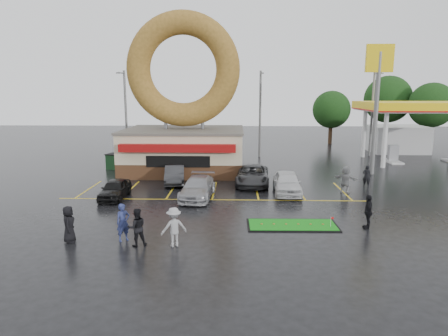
{
  "coord_description": "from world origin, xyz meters",
  "views": [
    {
      "loc": [
        1.59,
        -21.46,
        6.86
      ],
      "look_at": [
        0.79,
        2.83,
        2.2
      ],
      "focal_mm": 32.0,
      "sensor_mm": 36.0,
      "label": 1
    }
  ],
  "objects_px": {
    "donut_shop": "(184,120)",
    "streetlight_left": "(126,112)",
    "car_white": "(287,183)",
    "person_blue": "(123,222)",
    "car_dgrey": "(175,175)",
    "dumpster": "(118,162)",
    "streetlight_mid": "(260,112)",
    "person_cameraman": "(368,212)",
    "streetlight_right": "(372,111)",
    "gas_station": "(413,122)",
    "car_silver": "(198,188)",
    "putting_green": "(292,225)",
    "shell_sign": "(378,85)",
    "car_black": "(115,189)",
    "car_grey": "(252,175)"
  },
  "relations": [
    {
      "from": "dumpster",
      "to": "person_cameraman",
      "type": "bearing_deg",
      "value": -26.83
    },
    {
      "from": "streetlight_right",
      "to": "car_dgrey",
      "type": "relative_size",
      "value": 2.18
    },
    {
      "from": "donut_shop",
      "to": "person_blue",
      "type": "distance_m",
      "value": 17.27
    },
    {
      "from": "shell_sign",
      "to": "person_blue",
      "type": "relative_size",
      "value": 5.96
    },
    {
      "from": "car_dgrey",
      "to": "person_cameraman",
      "type": "xyz_separation_m",
      "value": [
        11.39,
        -9.8,
        0.2
      ]
    },
    {
      "from": "person_blue",
      "to": "dumpster",
      "type": "xyz_separation_m",
      "value": [
        -5.45,
        17.5,
        -0.24
      ]
    },
    {
      "from": "gas_station",
      "to": "donut_shop",
      "type": "bearing_deg",
      "value": -160.89
    },
    {
      "from": "streetlight_right",
      "to": "car_grey",
      "type": "xyz_separation_m",
      "value": [
        -13.25,
        -14.18,
        -4.06
      ]
    },
    {
      "from": "car_dgrey",
      "to": "dumpster",
      "type": "height_order",
      "value": "car_dgrey"
    },
    {
      "from": "gas_station",
      "to": "car_white",
      "type": "relative_size",
      "value": 3.06
    },
    {
      "from": "person_cameraman",
      "to": "dumpster",
      "type": "xyz_separation_m",
      "value": [
        -17.39,
        15.38,
        -0.23
      ]
    },
    {
      "from": "car_white",
      "to": "streetlight_mid",
      "type": "bearing_deg",
      "value": 95.57
    },
    {
      "from": "streetlight_mid",
      "to": "dumpster",
      "type": "xyz_separation_m",
      "value": [
        -13.13,
        -7.33,
        -4.13
      ]
    },
    {
      "from": "streetlight_left",
      "to": "car_white",
      "type": "relative_size",
      "value": 2.02
    },
    {
      "from": "streetlight_mid",
      "to": "car_dgrey",
      "type": "relative_size",
      "value": 2.18
    },
    {
      "from": "car_dgrey",
      "to": "person_blue",
      "type": "distance_m",
      "value": 11.92
    },
    {
      "from": "streetlight_mid",
      "to": "donut_shop",
      "type": "bearing_deg",
      "value": -131.38
    },
    {
      "from": "car_silver",
      "to": "person_blue",
      "type": "bearing_deg",
      "value": -104.87
    },
    {
      "from": "car_silver",
      "to": "putting_green",
      "type": "relative_size",
      "value": 1.01
    },
    {
      "from": "car_black",
      "to": "car_silver",
      "type": "height_order",
      "value": "car_silver"
    },
    {
      "from": "car_dgrey",
      "to": "dumpster",
      "type": "distance_m",
      "value": 8.2
    },
    {
      "from": "donut_shop",
      "to": "car_white",
      "type": "distance_m",
      "value": 11.76
    },
    {
      "from": "gas_station",
      "to": "car_grey",
      "type": "xyz_separation_m",
      "value": [
        -17.25,
        -13.2,
        -2.98
      ]
    },
    {
      "from": "streetlight_mid",
      "to": "car_grey",
      "type": "xyz_separation_m",
      "value": [
        -1.25,
        -13.18,
        -4.06
      ]
    },
    {
      "from": "donut_shop",
      "to": "gas_station",
      "type": "relative_size",
      "value": 0.99
    },
    {
      "from": "shell_sign",
      "to": "putting_green",
      "type": "height_order",
      "value": "shell_sign"
    },
    {
      "from": "car_grey",
      "to": "gas_station",
      "type": "bearing_deg",
      "value": 40.76
    },
    {
      "from": "shell_sign",
      "to": "car_grey",
      "type": "xyz_separation_m",
      "value": [
        -10.25,
        -4.26,
        -6.66
      ]
    },
    {
      "from": "shell_sign",
      "to": "car_white",
      "type": "relative_size",
      "value": 2.38
    },
    {
      "from": "streetlight_mid",
      "to": "car_white",
      "type": "xyz_separation_m",
      "value": [
        1.02,
        -15.71,
        -4.02
      ]
    },
    {
      "from": "car_dgrey",
      "to": "streetlight_mid",
      "type": "bearing_deg",
      "value": 53.58
    },
    {
      "from": "donut_shop",
      "to": "streetlight_left",
      "type": "height_order",
      "value": "donut_shop"
    },
    {
      "from": "car_white",
      "to": "person_blue",
      "type": "height_order",
      "value": "person_blue"
    },
    {
      "from": "gas_station",
      "to": "person_cameraman",
      "type": "relative_size",
      "value": 7.79
    },
    {
      "from": "shell_sign",
      "to": "streetlight_right",
      "type": "distance_m",
      "value": 10.68
    },
    {
      "from": "donut_shop",
      "to": "car_grey",
      "type": "relative_size",
      "value": 2.61
    },
    {
      "from": "gas_station",
      "to": "car_black",
      "type": "relative_size",
      "value": 3.68
    },
    {
      "from": "car_grey",
      "to": "putting_green",
      "type": "relative_size",
      "value": 1.1
    },
    {
      "from": "car_white",
      "to": "putting_green",
      "type": "relative_size",
      "value": 0.95
    },
    {
      "from": "streetlight_right",
      "to": "car_dgrey",
      "type": "bearing_deg",
      "value": -143.96
    },
    {
      "from": "dumpster",
      "to": "gas_station",
      "type": "bearing_deg",
      "value": 28.83
    },
    {
      "from": "car_silver",
      "to": "donut_shop",
      "type": "bearing_deg",
      "value": 107.1
    },
    {
      "from": "streetlight_mid",
      "to": "streetlight_left",
      "type": "bearing_deg",
      "value": -175.91
    },
    {
      "from": "car_dgrey",
      "to": "dumpster",
      "type": "bearing_deg",
      "value": 129.52
    },
    {
      "from": "streetlight_right",
      "to": "car_white",
      "type": "xyz_separation_m",
      "value": [
        -10.98,
        -16.71,
        -4.02
      ]
    },
    {
      "from": "car_black",
      "to": "car_white",
      "type": "relative_size",
      "value": 0.83
    },
    {
      "from": "person_blue",
      "to": "car_dgrey",
      "type": "bearing_deg",
      "value": 49.53
    },
    {
      "from": "streetlight_right",
      "to": "car_grey",
      "type": "bearing_deg",
      "value": -133.05
    },
    {
      "from": "donut_shop",
      "to": "dumpster",
      "type": "bearing_deg",
      "value": 174.26
    },
    {
      "from": "donut_shop",
      "to": "gas_station",
      "type": "height_order",
      "value": "donut_shop"
    }
  ]
}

